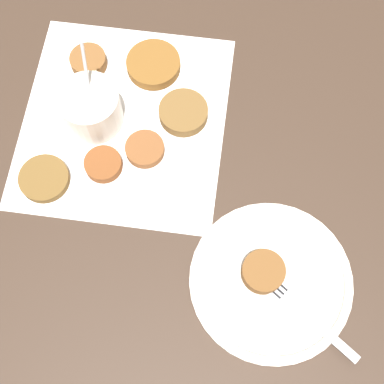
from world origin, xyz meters
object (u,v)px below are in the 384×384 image
fritter_on_plate (263,272)px  fork (289,299)px  serving_plate (271,281)px  sauce_bowl (91,109)px

fritter_on_plate → fork: bearing=-127.4°
serving_plate → fritter_on_plate: bearing=65.8°
fork → serving_plate: bearing=46.7°
serving_plate → fritter_on_plate: fritter_on_plate is taller
sauce_bowl → serving_plate: bearing=-125.3°
serving_plate → fork: size_ratio=1.35×
sauce_bowl → fork: bearing=-126.0°
sauce_bowl → fritter_on_plate: sauce_bowl is taller
serving_plate → fork: 0.04m
sauce_bowl → serving_plate: size_ratio=0.58×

